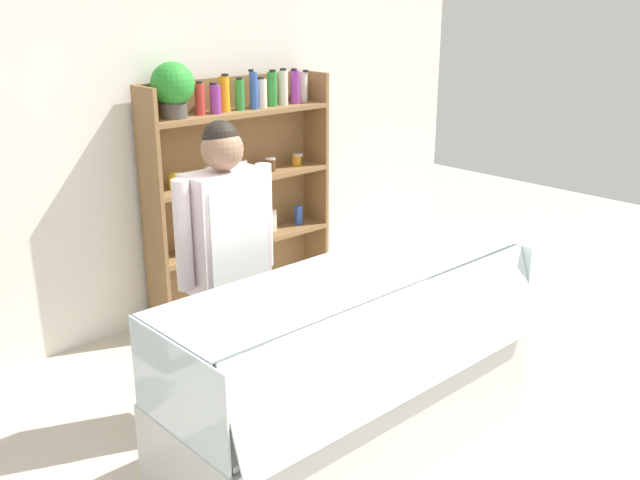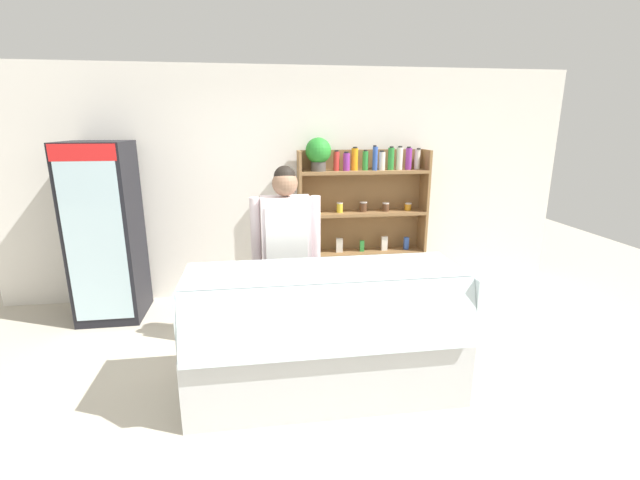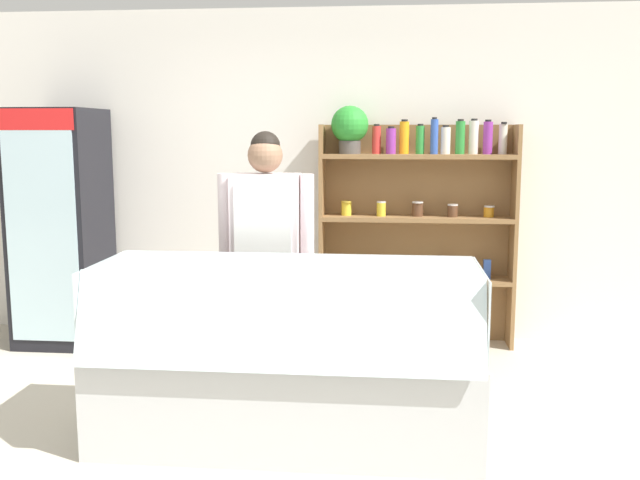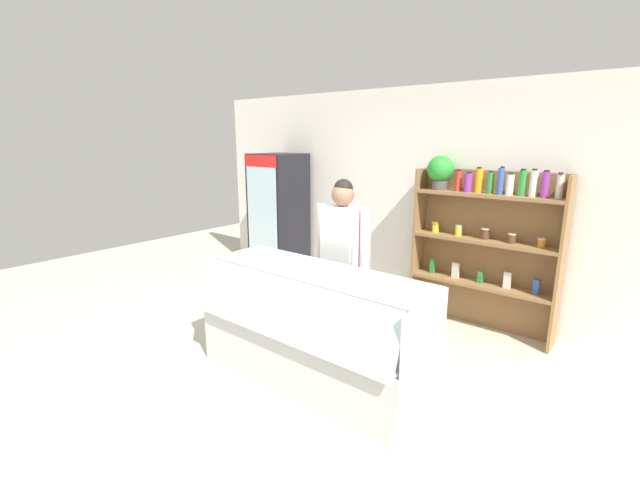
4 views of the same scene
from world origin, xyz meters
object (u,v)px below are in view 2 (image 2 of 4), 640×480
at_px(drinks_fridge, 106,233).
at_px(deli_display_case, 325,355).
at_px(shelving_unit, 356,205).
at_px(shop_clerk, 286,244).

height_order(drinks_fridge, deli_display_case, drinks_fridge).
xyz_separation_m(drinks_fridge, shelving_unit, (2.77, 0.28, 0.17)).
distance_m(shelving_unit, shop_clerk, 1.57).
xyz_separation_m(shelving_unit, shop_clerk, (-0.93, -1.26, -0.10)).
xyz_separation_m(drinks_fridge, deli_display_case, (2.08, -1.72, -0.63)).
height_order(drinks_fridge, shelving_unit, shelving_unit).
xyz_separation_m(deli_display_case, shop_clerk, (-0.24, 0.74, 0.71)).
relative_size(shelving_unit, deli_display_case, 0.92).
bearing_deg(shop_clerk, deli_display_case, -72.35).
height_order(deli_display_case, shop_clerk, shop_clerk).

